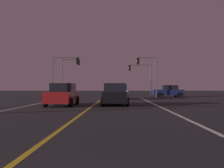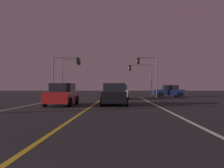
{
  "view_description": "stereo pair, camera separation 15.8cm",
  "coord_description": "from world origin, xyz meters",
  "px_view_note": "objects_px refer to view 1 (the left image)",
  "views": [
    {
      "loc": [
        1.9,
        -1.04,
        1.39
      ],
      "look_at": [
        1.23,
        25.85,
        1.76
      ],
      "focal_mm": 38.64,
      "sensor_mm": 36.0,
      "label": 1
    },
    {
      "loc": [
        2.05,
        -1.04,
        1.39
      ],
      "look_at": [
        1.23,
        25.85,
        1.76
      ],
      "focal_mm": 38.64,
      "sensor_mm": 36.0,
      "label": 2
    }
  ],
  "objects_px": {
    "car_lead_same_lane": "(115,95)",
    "traffic_light_near_left": "(65,67)",
    "car_oncoming": "(63,95)",
    "car_crossing_side": "(168,91)",
    "traffic_light_far_right": "(139,72)",
    "traffic_light_near_right": "(147,68)",
    "traffic_light_far_left": "(70,69)",
    "car_ahead_far": "(120,92)"
  },
  "relations": [
    {
      "from": "car_oncoming",
      "to": "traffic_light_near_left",
      "type": "height_order",
      "value": "traffic_light_near_left"
    },
    {
      "from": "car_crossing_side",
      "to": "traffic_light_far_right",
      "type": "xyz_separation_m",
      "value": [
        -3.79,
        3.93,
        2.96
      ]
    },
    {
      "from": "car_oncoming",
      "to": "traffic_light_near_left",
      "type": "xyz_separation_m",
      "value": [
        -3.07,
        14.86,
        3.35
      ]
    },
    {
      "from": "car_crossing_side",
      "to": "traffic_light_far_left",
      "type": "xyz_separation_m",
      "value": [
        -14.94,
        3.93,
        3.55
      ]
    },
    {
      "from": "car_oncoming",
      "to": "traffic_light_far_right",
      "type": "relative_size",
      "value": 0.86
    },
    {
      "from": "car_crossing_side",
      "to": "traffic_light_near_left",
      "type": "distance_m",
      "value": 15.0
    },
    {
      "from": "traffic_light_near_right",
      "to": "car_lead_same_lane",
      "type": "bearing_deg",
      "value": 73.82
    },
    {
      "from": "car_oncoming",
      "to": "car_ahead_far",
      "type": "bearing_deg",
      "value": 156.38
    },
    {
      "from": "car_crossing_side",
      "to": "traffic_light_near_left",
      "type": "relative_size",
      "value": 0.77
    },
    {
      "from": "car_ahead_far",
      "to": "traffic_light_far_right",
      "type": "bearing_deg",
      "value": -17.61
    },
    {
      "from": "car_lead_same_lane",
      "to": "traffic_light_near_left",
      "type": "xyz_separation_m",
      "value": [
        -7.07,
        14.5,
        3.35
      ]
    },
    {
      "from": "car_oncoming",
      "to": "traffic_light_far_right",
      "type": "distance_m",
      "value": 21.96
    },
    {
      "from": "traffic_light_far_right",
      "to": "traffic_light_far_left",
      "type": "distance_m",
      "value": 11.17
    },
    {
      "from": "traffic_light_near_right",
      "to": "traffic_light_near_left",
      "type": "xyz_separation_m",
      "value": [
        -11.28,
        0.0,
        0.09
      ]
    },
    {
      "from": "car_oncoming",
      "to": "traffic_light_far_left",
      "type": "xyz_separation_m",
      "value": [
        -3.48,
        20.36,
        3.55
      ]
    },
    {
      "from": "car_lead_same_lane",
      "to": "car_crossing_side",
      "type": "height_order",
      "value": "same"
    },
    {
      "from": "car_lead_same_lane",
      "to": "car_crossing_side",
      "type": "relative_size",
      "value": 1.0
    },
    {
      "from": "car_ahead_far",
      "to": "car_crossing_side",
      "type": "xyz_separation_m",
      "value": [
        7.03,
        6.29,
        0.0
      ]
    },
    {
      "from": "car_oncoming",
      "to": "traffic_light_near_left",
      "type": "distance_m",
      "value": 15.54
    },
    {
      "from": "car_crossing_side",
      "to": "traffic_light_far_right",
      "type": "relative_size",
      "value": 0.86
    },
    {
      "from": "traffic_light_near_right",
      "to": "traffic_light_far_right",
      "type": "xyz_separation_m",
      "value": [
        -0.53,
        5.5,
        -0.3
      ]
    },
    {
      "from": "car_crossing_side",
      "to": "car_oncoming",
      "type": "xyz_separation_m",
      "value": [
        -11.46,
        -16.43,
        0.0
      ]
    },
    {
      "from": "car_ahead_far",
      "to": "car_oncoming",
      "type": "distance_m",
      "value": 11.08
    },
    {
      "from": "car_oncoming",
      "to": "traffic_light_far_left",
      "type": "height_order",
      "value": "traffic_light_far_left"
    },
    {
      "from": "traffic_light_near_right",
      "to": "car_ahead_far",
      "type": "bearing_deg",
      "value": 51.33
    },
    {
      "from": "traffic_light_near_left",
      "to": "traffic_light_far_right",
      "type": "height_order",
      "value": "traffic_light_near_left"
    },
    {
      "from": "traffic_light_far_left",
      "to": "traffic_light_near_right",
      "type": "bearing_deg",
      "value": -25.2
    },
    {
      "from": "car_ahead_far",
      "to": "traffic_light_near_right",
      "type": "relative_size",
      "value": 0.78
    },
    {
      "from": "car_ahead_far",
      "to": "traffic_light_far_left",
      "type": "relative_size",
      "value": 0.72
    },
    {
      "from": "car_lead_same_lane",
      "to": "traffic_light_far_right",
      "type": "distance_m",
      "value": 20.55
    },
    {
      "from": "traffic_light_near_right",
      "to": "traffic_light_far_left",
      "type": "height_order",
      "value": "traffic_light_far_left"
    },
    {
      "from": "car_crossing_side",
      "to": "traffic_light_near_right",
      "type": "distance_m",
      "value": 4.87
    },
    {
      "from": "car_oncoming",
      "to": "car_lead_same_lane",
      "type": "bearing_deg",
      "value": 95.12
    },
    {
      "from": "traffic_light_far_left",
      "to": "car_ahead_far",
      "type": "bearing_deg",
      "value": -52.22
    },
    {
      "from": "car_crossing_side",
      "to": "traffic_light_near_right",
      "type": "bearing_deg",
      "value": 25.81
    },
    {
      "from": "car_lead_same_lane",
      "to": "car_oncoming",
      "type": "xyz_separation_m",
      "value": [
        -4.0,
        -0.36,
        0.0
      ]
    },
    {
      "from": "car_ahead_far",
      "to": "traffic_light_near_left",
      "type": "relative_size",
      "value": 0.77
    },
    {
      "from": "car_crossing_side",
      "to": "traffic_light_near_left",
      "type": "bearing_deg",
      "value": 6.18
    },
    {
      "from": "car_ahead_far",
      "to": "traffic_light_far_left",
      "type": "bearing_deg",
      "value": 37.78
    },
    {
      "from": "traffic_light_near_right",
      "to": "traffic_light_near_left",
      "type": "height_order",
      "value": "traffic_light_near_left"
    },
    {
      "from": "car_crossing_side",
      "to": "traffic_light_near_left",
      "type": "height_order",
      "value": "traffic_light_near_left"
    },
    {
      "from": "traffic_light_far_right",
      "to": "traffic_light_far_left",
      "type": "bearing_deg",
      "value": -0.0
    }
  ]
}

